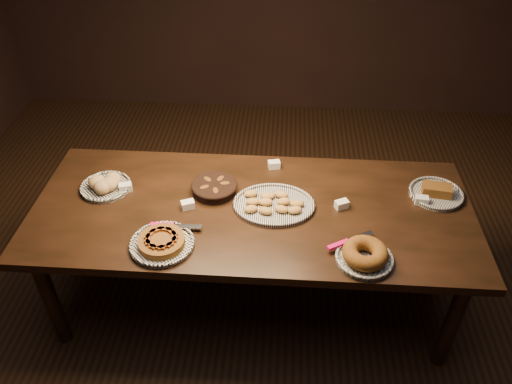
# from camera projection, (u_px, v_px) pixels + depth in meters

# --- Properties ---
(ground) EXTENTS (5.00, 5.00, 0.00)m
(ground) POSITION_uv_depth(u_px,v_px,m) (253.00, 297.00, 3.18)
(ground) COLOR black
(ground) RESTS_ON ground
(buffet_table) EXTENTS (2.40, 1.00, 0.75)m
(buffet_table) POSITION_uv_depth(u_px,v_px,m) (252.00, 218.00, 2.76)
(buffet_table) COLOR black
(buffet_table) RESTS_ON ground
(apple_tart_plate) EXTENTS (0.34, 0.32, 0.06)m
(apple_tart_plate) POSITION_uv_depth(u_px,v_px,m) (162.00, 242.00, 2.47)
(apple_tart_plate) COLOR white
(apple_tart_plate) RESTS_ON buffet_table
(madeleine_platter) EXTENTS (0.44, 0.36, 0.05)m
(madeleine_platter) POSITION_uv_depth(u_px,v_px,m) (273.00, 204.00, 2.71)
(madeleine_platter) COLOR black
(madeleine_platter) RESTS_ON buffet_table
(bundt_cake_plate) EXTENTS (0.32, 0.33, 0.09)m
(bundt_cake_plate) POSITION_uv_depth(u_px,v_px,m) (365.00, 255.00, 2.39)
(bundt_cake_plate) COLOR black
(bundt_cake_plate) RESTS_ON buffet_table
(croissant_basket) EXTENTS (0.31, 0.31, 0.07)m
(croissant_basket) POSITION_uv_depth(u_px,v_px,m) (214.00, 187.00, 2.80)
(croissant_basket) COLOR black
(croissant_basket) RESTS_ON buffet_table
(bread_roll_plate) EXTENTS (0.29, 0.29, 0.09)m
(bread_roll_plate) POSITION_uv_depth(u_px,v_px,m) (105.00, 185.00, 2.82)
(bread_roll_plate) COLOR white
(bread_roll_plate) RESTS_ON buffet_table
(loaf_plate) EXTENTS (0.30, 0.30, 0.07)m
(loaf_plate) POSITION_uv_depth(u_px,v_px,m) (436.00, 193.00, 2.78)
(loaf_plate) COLOR black
(loaf_plate) RESTS_ON buffet_table
(tent_cards) EXTENTS (1.73, 0.47, 0.04)m
(tent_cards) POSITION_uv_depth(u_px,v_px,m) (269.00, 192.00, 2.79)
(tent_cards) COLOR white
(tent_cards) RESTS_ON buffet_table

